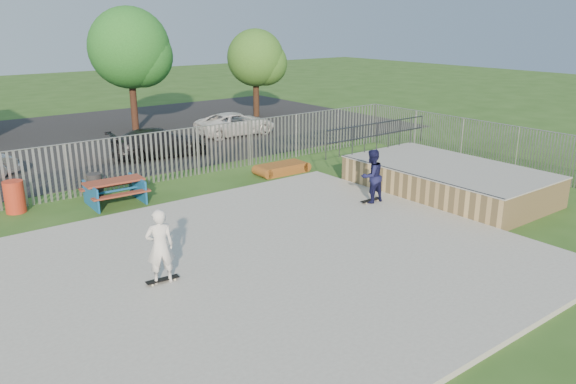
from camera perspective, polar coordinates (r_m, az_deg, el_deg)
ground at (r=14.56m, az=-4.18°, el=-8.06°), size 120.00×120.00×0.00m
concrete_slab at (r=14.52m, az=-4.18°, el=-7.79°), size 15.00×12.00×0.15m
quarter_pipe at (r=21.36m, az=15.81°, el=1.23°), size 5.50×7.05×2.19m
fence at (r=18.38m, az=-9.61°, el=0.53°), size 26.04×16.02×2.00m
picnic_table at (r=20.46m, az=-17.18°, el=0.04°), size 2.05×1.70×0.84m
funbox at (r=23.49m, az=-0.63°, el=2.40°), size 2.01×1.05×0.40m
trash_bin_red at (r=20.71m, az=-26.03°, el=-0.45°), size 0.65×0.65×1.08m
trash_bin_grey at (r=21.33m, az=-19.02°, el=0.60°), size 0.54×0.54×0.90m
parking_lot at (r=31.49m, az=-23.85°, el=4.40°), size 40.00×18.00×0.02m
car_dark at (r=26.87m, az=-12.95°, el=4.92°), size 4.74×2.37×1.32m
car_white at (r=31.33m, az=-5.30°, el=6.93°), size 4.59×2.28×1.25m
tree_mid at (r=33.17m, az=-15.83°, el=13.89°), size 4.47×4.47×6.89m
tree_right at (r=37.07m, az=-3.32°, el=13.43°), size 3.64×3.64×5.62m
skateboard_a at (r=19.55m, az=8.38°, el=-0.89°), size 0.80×0.20×0.08m
skateboard_b at (r=13.96m, az=-12.62°, el=-8.76°), size 0.81×0.27×0.08m
skater_navy at (r=19.30m, az=8.49°, el=1.61°), size 0.90×0.70×1.85m
skater_white at (r=13.60m, az=-12.87°, el=-5.40°), size 0.77×0.60×1.85m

